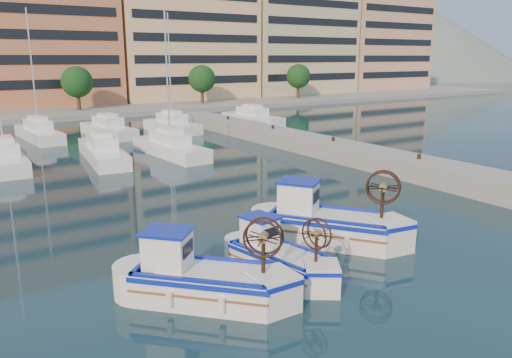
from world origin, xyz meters
The scene contains 8 objects.
ground centered at (0.00, 0.00, 0.00)m, with size 300.00×300.00×0.00m, color #1A3944.
quay centered at (13.00, 8.00, 0.60)m, with size 3.00×60.00×1.20m, color gray.
waterfront centered at (9.23, 65.04, 11.10)m, with size 180.00×40.00×25.60m.
hill_east centered at (140.00, 110.00, 0.00)m, with size 160.00×160.00×50.00m, color slate.
yacht_marina centered at (-2.52, 27.87, 0.53)m, with size 38.92×23.03×11.50m.
fishing_boat_a centered at (-5.81, -1.29, 0.79)m, with size 4.38×4.41×2.85m.
fishing_boat_b centered at (-2.66, -0.95, 0.67)m, with size 2.29×4.01×2.43m.
fishing_boat_c centered at (0.79, 0.55, 0.88)m, with size 4.56×5.13×3.18m.
Camera 1 is at (-12.05, -14.09, 7.40)m, focal length 35.00 mm.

